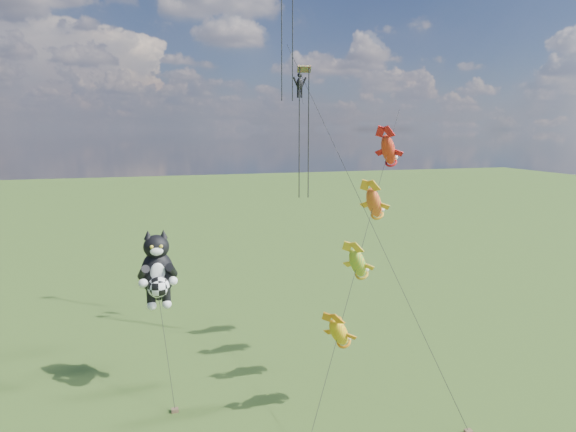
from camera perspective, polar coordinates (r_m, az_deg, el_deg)
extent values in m
plane|color=#203F0F|center=(31.56, -15.03, -21.35)|extent=(300.00, 300.00, 0.00)
cube|color=brown|center=(31.14, -13.25, -21.50)|extent=(0.40, 0.30, 0.22)
cylinder|color=black|center=(30.86, -14.18, -15.41)|extent=(0.61, 2.70, 6.02)
ellipsoid|color=black|center=(30.77, -15.19, -6.63)|extent=(2.28, 1.99, 2.91)
ellipsoid|color=black|center=(30.23, -15.34, -3.54)|extent=(1.79, 1.67, 1.47)
cone|color=black|center=(30.07, -16.28, -2.15)|extent=(0.60, 0.60, 0.55)
cone|color=black|center=(30.07, -14.54, -2.06)|extent=(0.60, 0.60, 0.55)
ellipsoid|color=white|center=(29.69, -15.31, -4.06)|extent=(0.82, 0.52, 0.53)
ellipsoid|color=white|center=(30.04, -15.19, -6.50)|extent=(0.96, 0.51, 1.20)
sphere|color=gold|center=(29.56, -15.86, -3.55)|extent=(0.22, 0.22, 0.22)
sphere|color=gold|center=(29.56, -14.80, -3.49)|extent=(0.22, 0.22, 0.22)
sphere|color=white|center=(29.93, -16.80, -7.64)|extent=(0.55, 0.55, 0.55)
sphere|color=white|center=(29.94, -13.47, -7.48)|extent=(0.55, 0.55, 0.55)
sphere|color=white|center=(31.25, -15.86, -10.18)|extent=(0.58, 0.58, 0.58)
sphere|color=white|center=(31.26, -14.17, -10.09)|extent=(0.58, 0.58, 0.58)
sphere|color=white|center=(29.73, -15.10, -8.14)|extent=(1.28, 1.28, 1.28)
cylinder|color=black|center=(29.89, 8.62, -4.19)|extent=(10.90, 11.53, 17.65)
ellipsoid|color=yellow|center=(28.04, 6.05, -13.51)|extent=(2.37, 2.43, 2.63)
ellipsoid|color=green|center=(29.56, 8.26, -5.53)|extent=(2.37, 2.43, 2.63)
ellipsoid|color=red|center=(31.62, 10.16, 1.55)|extent=(2.37, 2.43, 2.63)
ellipsoid|color=#E54C19|center=(34.13, 11.82, 7.68)|extent=(2.37, 2.43, 2.63)
cube|color=brown|center=(30.35, 20.60, -22.82)|extent=(0.40, 0.30, 0.22)
cylinder|color=black|center=(31.41, 8.95, 0.99)|extent=(5.70, 16.13, 22.47)
cube|color=#239151|center=(34.91, 1.92, 17.03)|extent=(1.02, 0.65, 0.50)
cylinder|color=black|center=(34.56, 1.34, 9.48)|extent=(0.08, 0.08, 9.17)
cylinder|color=black|center=(34.77, 2.39, 9.48)|extent=(0.08, 0.08, 9.17)
cylinder|color=black|center=(38.03, -0.75, 20.10)|extent=(0.08, 0.08, 9.20)
cylinder|color=black|center=(38.25, 0.50, 20.05)|extent=(0.08, 0.08, 9.20)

